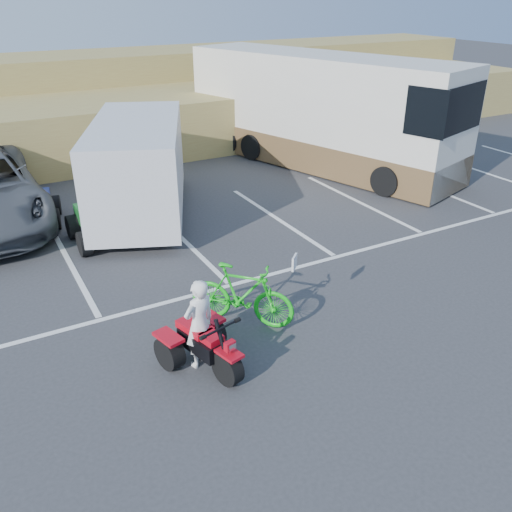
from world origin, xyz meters
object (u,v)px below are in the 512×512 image
rider (200,324)px  cargo_trailer (139,166)px  rv_motorhome (319,119)px  red_trike_atv (207,367)px  green_dirt_bike (242,295)px  quad_atv_green (101,242)px  quad_atv_blue (39,223)px

rider → cargo_trailer: bearing=-114.8°
rider → rv_motorhome: (8.09, 8.38, 0.77)m
red_trike_atv → green_dirt_bike: 1.55m
rv_motorhome → quad_atv_green: (-8.30, -2.85, -1.55)m
green_dirt_bike → quad_atv_blue: green_dirt_bike is taller
rider → rv_motorhome: rv_motorhome is taller
rider → quad_atv_green: 5.59m
cargo_trailer → quad_atv_green: 2.33m
cargo_trailer → quad_atv_blue: cargo_trailer is taller
red_trike_atv → rider: size_ratio=0.97×
red_trike_atv → rv_motorhome: (8.05, 8.52, 1.55)m
rv_motorhome → quad_atv_blue: bearing=168.3°
rv_motorhome → quad_atv_green: bearing=-178.4°
green_dirt_bike → rv_motorhome: bearing=4.1°
red_trike_atv → quad_atv_blue: 7.72m
rv_motorhome → rider: bearing=-151.3°
rv_motorhome → quad_atv_green: 8.91m
cargo_trailer → quad_atv_green: size_ratio=3.43×
cargo_trailer → quad_atv_blue: size_ratio=3.76×
rider → quad_atv_blue: bearing=-94.0°
green_dirt_bike → quad_atv_green: size_ratio=1.16×
cargo_trailer → quad_atv_blue: 3.02m
cargo_trailer → rider: bearing=-77.9°
red_trike_atv → cargo_trailer: 7.11m
red_trike_atv → quad_atv_green: (-0.25, 5.67, 0.00)m
quad_atv_green → cargo_trailer: bearing=38.2°
rider → green_dirt_bike: (1.15, 0.76, -0.19)m
rv_motorhome → green_dirt_bike: bearing=-149.6°
rider → quad_atv_green: (-0.21, 5.53, -0.77)m
rider → quad_atv_green: bearing=-102.1°
quad_atv_green → green_dirt_bike: bearing=-75.1°
rider → green_dirt_bike: bearing=-160.9°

